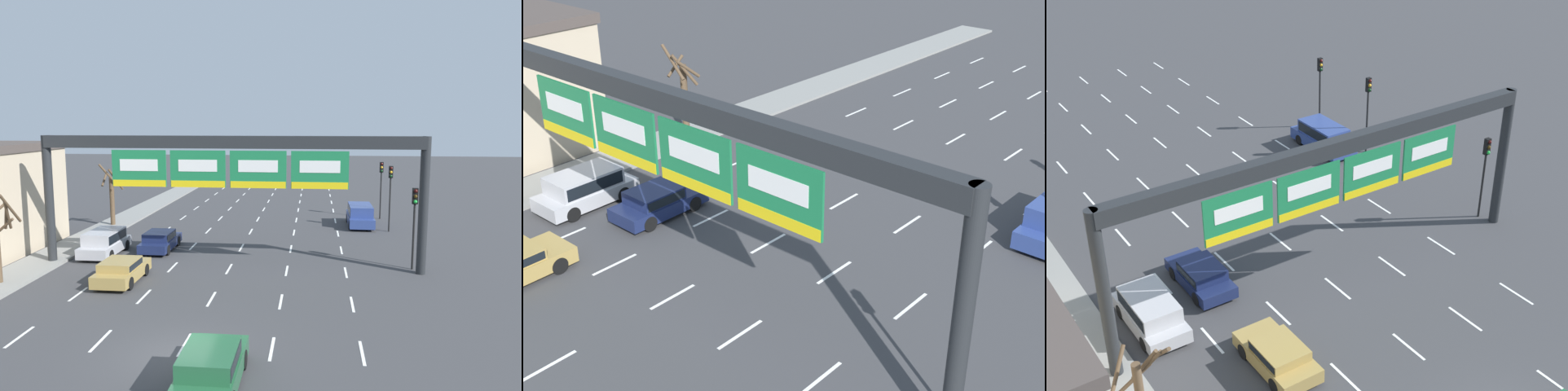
# 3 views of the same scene
# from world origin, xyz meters

# --- Properties ---
(ground_plane) EXTENTS (220.00, 220.00, 0.00)m
(ground_plane) POSITION_xyz_m (0.00, 0.00, 0.00)
(ground_plane) COLOR #3D3D3F
(lane_dashes) EXTENTS (13.32, 67.00, 0.01)m
(lane_dashes) POSITION_xyz_m (0.00, 13.50, 0.00)
(lane_dashes) COLOR white
(lane_dashes) RESTS_ON ground_plane
(sign_gantry) EXTENTS (21.92, 0.70, 7.56)m
(sign_gantry) POSITION_xyz_m (0.00, 11.20, 6.07)
(sign_gantry) COLOR #232628
(sign_gantry) RESTS_ON ground_plane
(suv_silver) EXTENTS (1.94, 4.36, 1.58)m
(suv_silver) POSITION_xyz_m (-8.31, 13.30, 0.88)
(suv_silver) COLOR #B7B7BC
(suv_silver) RESTS_ON ground_plane
(car_navy) EXTENTS (1.83, 4.09, 1.29)m
(car_navy) POSITION_xyz_m (-5.17, 14.72, 0.69)
(car_navy) COLOR #19234C
(car_navy) RESTS_ON ground_plane
(car_gold) EXTENTS (1.90, 4.00, 1.24)m
(car_gold) POSITION_xyz_m (-5.18, 8.02, 0.67)
(car_gold) COLOR #A88947
(car_gold) RESTS_ON ground_plane
(car_green) EXTENTS (1.84, 4.44, 1.41)m
(car_green) POSITION_xyz_m (1.64, -2.08, 0.75)
(car_green) COLOR #235B38
(car_green) RESTS_ON ground_plane
(suv_blue) EXTENTS (1.97, 4.87, 1.74)m
(suv_blue) POSITION_xyz_m (8.48, 24.07, 0.97)
(suv_blue) COLOR navy
(suv_blue) RESTS_ON ground_plane
(traffic_light_near_gantry) EXTENTS (0.30, 0.35, 5.03)m
(traffic_light_near_gantry) POSITION_xyz_m (10.51, 22.12, 3.57)
(traffic_light_near_gantry) COLOR black
(traffic_light_near_gantry) RESTS_ON ground_plane
(traffic_light_mid_block) EXTENTS (0.30, 0.35, 4.93)m
(traffic_light_mid_block) POSITION_xyz_m (10.48, 27.31, 3.51)
(traffic_light_mid_block) COLOR black
(traffic_light_mid_block) RESTS_ON ground_plane
(traffic_light_far_end) EXTENTS (0.30, 0.35, 4.67)m
(traffic_light_far_end) POSITION_xyz_m (10.40, 12.04, 3.34)
(traffic_light_far_end) COLOR black
(traffic_light_far_end) RESTS_ON ground_plane
(tree_bare_second) EXTENTS (1.66, 1.52, 4.94)m
(tree_bare_second) POSITION_xyz_m (-11.22, 21.75, 2.58)
(tree_bare_second) COLOR brown
(tree_bare_second) RESTS_ON sidewalk_left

